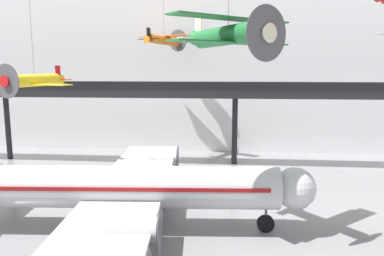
% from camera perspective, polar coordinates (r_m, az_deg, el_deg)
% --- Properties ---
extents(hangar_back_wall, '(140.00, 3.00, 26.37)m').
position_cam_1_polar(hangar_back_wall, '(55.64, 6.49, 10.14)').
color(hangar_back_wall, white).
rests_on(hangar_back_wall, ground).
extents(mezzanine_walkway, '(110.00, 3.20, 10.57)m').
position_cam_1_polar(mezzanine_walkway, '(46.19, 6.65, 5.00)').
color(mezzanine_walkway, black).
rests_on(mezzanine_walkway, ground).
extents(airliner_silver_main, '(30.78, 34.89, 9.45)m').
position_cam_1_polar(airliner_silver_main, '(28.89, -12.11, -8.88)').
color(airliner_silver_main, '#B7BABF').
rests_on(airliner_silver_main, ground).
extents(suspended_plane_orange_highwing, '(7.75, 6.96, 7.01)m').
position_cam_1_polar(suspended_plane_orange_highwing, '(49.78, -4.30, 13.26)').
color(suspended_plane_orange_highwing, orange).
extents(suspended_plane_yellow_lowwing, '(8.12, 6.90, 11.49)m').
position_cam_1_polar(suspended_plane_yellow_lowwing, '(36.89, -22.86, 6.67)').
color(suspended_plane_yellow_lowwing, yellow).
extents(suspended_plane_green_biplane, '(8.10, 7.83, 8.75)m').
position_cam_1_polar(suspended_plane_green_biplane, '(25.68, 5.58, 14.00)').
color(suspended_plane_green_biplane, '#1E6B33').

